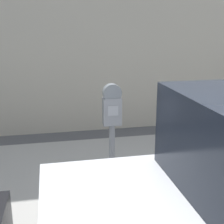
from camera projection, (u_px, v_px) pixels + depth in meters
The scene contains 2 objects.
sidewalk at pixel (128, 173), 4.86m from camera, with size 24.00×2.80×0.15m.
parking_meter at pixel (112, 127), 3.40m from camera, with size 0.20×0.12×1.56m.
Camera 1 is at (-1.14, -2.07, 2.32)m, focal length 50.00 mm.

